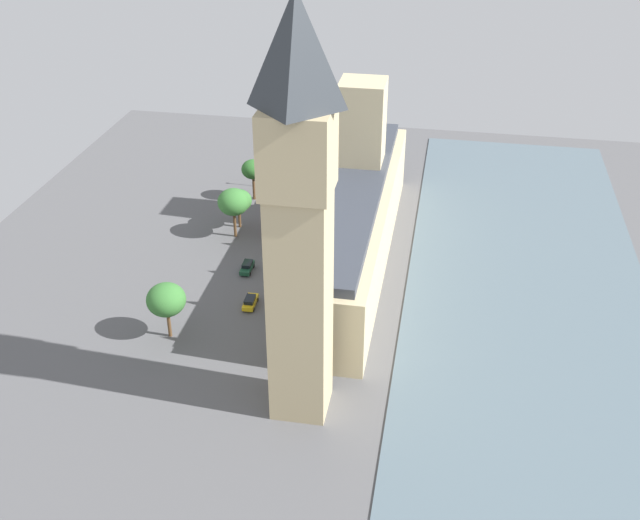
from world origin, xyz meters
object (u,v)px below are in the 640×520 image
at_px(car_silver_by_river_gate, 286,202).
at_px(car_dark_green_opposite_hall, 247,267).
at_px(parliament_building, 352,215).
at_px(plane_tree_midblock, 233,202).
at_px(pedestrian_kerbside, 274,299).
at_px(clock_tower, 299,217).
at_px(plane_tree_under_trees, 239,201).
at_px(street_lamp_slot_11, 261,167).
at_px(car_yellow_cab_trailing, 250,302).
at_px(plane_tree_slot_10, 253,170).
at_px(pedestrian_near_tower, 269,312).
at_px(pedestrian_corner, 312,213).
at_px(plane_tree_far_end, 166,300).
at_px(double_decker_bus_leading, 281,217).

relative_size(car_silver_by_river_gate, car_dark_green_opposite_hall, 1.04).
bearing_deg(parliament_building, plane_tree_midblock, -6.79).
bearing_deg(parliament_building, pedestrian_kerbside, 60.65).
bearing_deg(clock_tower, plane_tree_under_trees, -65.46).
bearing_deg(car_silver_by_river_gate, clock_tower, 101.26).
xyz_separation_m(car_silver_by_river_gate, street_lamp_slot_11, (7.26, -8.17, 3.80)).
height_order(parliament_building, plane_tree_midblock, parliament_building).
bearing_deg(pedestrian_kerbside, car_yellow_cab_trailing, 49.14).
height_order(car_silver_by_river_gate, car_dark_green_opposite_hall, same).
xyz_separation_m(plane_tree_slot_10, street_lamp_slot_11, (-0.16, -6.22, -2.16)).
height_order(clock_tower, car_silver_by_river_gate, clock_tower).
distance_m(pedestrian_kerbside, plane_tree_slot_10, 40.71).
bearing_deg(pedestrian_kerbside, pedestrian_near_tower, 116.72).
relative_size(pedestrian_corner, plane_tree_midblock, 0.15).
xyz_separation_m(parliament_building, plane_tree_far_end, (24.37, 30.72, -1.26)).
bearing_deg(parliament_building, plane_tree_far_end, 51.58).
height_order(parliament_building, plane_tree_under_trees, parliament_building).
bearing_deg(car_dark_green_opposite_hall, plane_tree_slot_10, -78.96).
relative_size(plane_tree_under_trees, street_lamp_slot_11, 1.19).
xyz_separation_m(double_decker_bus_leading, plane_tree_under_trees, (8.23, 0.84, 3.14)).
distance_m(double_decker_bus_leading, pedestrian_corner, 8.34).
relative_size(parliament_building, car_dark_green_opposite_hall, 15.13).
height_order(plane_tree_midblock, plane_tree_slot_10, plane_tree_midblock).
xyz_separation_m(car_yellow_cab_trailing, street_lamp_slot_11, (9.45, -45.90, 3.80)).
relative_size(car_dark_green_opposite_hall, car_yellow_cab_trailing, 0.98).
bearing_deg(clock_tower, pedestrian_near_tower, -64.75).
bearing_deg(plane_tree_far_end, plane_tree_under_trees, -91.58).
bearing_deg(street_lamp_slot_11, pedestrian_near_tower, 105.35).
distance_m(car_dark_green_opposite_hall, pedestrian_kerbside, 11.53).
relative_size(car_dark_green_opposite_hall, street_lamp_slot_11, 0.67).
distance_m(pedestrian_kerbside, street_lamp_slot_11, 46.29).
bearing_deg(plane_tree_under_trees, car_silver_by_river_gate, -123.21).
bearing_deg(street_lamp_slot_11, car_yellow_cab_trailing, 101.64).
bearing_deg(plane_tree_slot_10, pedestrian_near_tower, 107.70).
distance_m(pedestrian_near_tower, plane_tree_far_end, 17.37).
height_order(parliament_building, pedestrian_corner, parliament_building).
bearing_deg(plane_tree_far_end, parliament_building, -128.42).
xyz_separation_m(pedestrian_kerbside, plane_tree_midblock, (12.68, -21.38, 6.62)).
bearing_deg(plane_tree_slot_10, car_yellow_cab_trailing, 103.62).
height_order(clock_tower, street_lamp_slot_11, clock_tower).
height_order(pedestrian_corner, plane_tree_under_trees, plane_tree_under_trees).
bearing_deg(pedestrian_near_tower, pedestrian_kerbside, -65.77).
height_order(plane_tree_far_end, plane_tree_under_trees, plane_tree_far_end).
relative_size(double_decker_bus_leading, plane_tree_far_end, 1.11).
height_order(parliament_building, car_dark_green_opposite_hall, parliament_building).
height_order(parliament_building, car_yellow_cab_trailing, parliament_building).
bearing_deg(clock_tower, parliament_building, -90.99).
relative_size(plane_tree_midblock, street_lamp_slot_11, 1.48).
relative_size(parliament_building, car_yellow_cab_trailing, 14.79).
bearing_deg(car_yellow_cab_trailing, plane_tree_midblock, 110.01).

